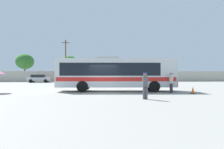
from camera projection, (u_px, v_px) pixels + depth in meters
name	position (u px, v px, depth m)	size (l,w,h in m)	color
ground_plane	(101.00, 86.00, 29.64)	(300.00, 300.00, 0.00)	gray
perimeter_wall	(99.00, 76.00, 45.47)	(80.00, 0.30, 2.19)	#B2AD9E
coach_bus_silver_red	(115.00, 73.00, 21.11)	(11.40, 3.27, 3.37)	silver
attendant_by_bus_door	(171.00, 82.00, 19.39)	(0.48, 0.48, 1.73)	#38383D
passenger_waiting_on_apron	(145.00, 84.00, 14.58)	(0.42, 0.42, 1.79)	#4C4C51
parked_car_leftmost_silver	(39.00, 78.00, 41.11)	(4.29, 2.04, 1.49)	#B7BABF
parked_car_second_red	(69.00, 78.00, 41.57)	(4.29, 2.03, 1.41)	red
parked_car_third_dark_blue	(100.00, 78.00, 42.26)	(4.23, 2.04, 1.48)	navy
utility_pole_near	(66.00, 60.00, 48.07)	(1.80, 0.33, 9.09)	#4C3823
roadside_tree_left	(25.00, 62.00, 50.04)	(4.09, 4.09, 6.18)	brown
roadside_tree_midleft	(69.00, 62.00, 51.42)	(3.61, 3.61, 5.95)	brown
traffic_cone_on_apron	(193.00, 90.00, 18.42)	(0.36, 0.36, 0.64)	black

